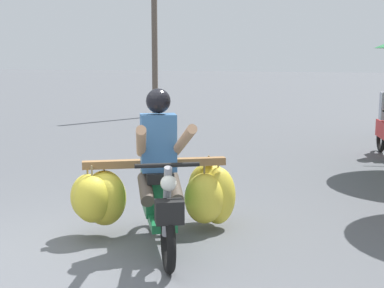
% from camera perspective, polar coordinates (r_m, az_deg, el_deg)
% --- Properties ---
extents(ground_plane, '(120.00, 120.00, 0.00)m').
position_cam_1_polar(ground_plane, '(5.26, -14.27, -12.29)').
color(ground_plane, '#56595E').
extents(motorbike_main_loaded, '(1.75, 2.02, 1.58)m').
position_cam_1_polar(motorbike_main_loaded, '(5.81, -3.29, -4.84)').
color(motorbike_main_loaded, black).
rests_on(motorbike_main_loaded, ground).
extents(utility_pole, '(0.18, 0.18, 5.46)m').
position_cam_1_polar(utility_pole, '(17.29, -3.89, 11.88)').
color(utility_pole, brown).
rests_on(utility_pole, ground).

